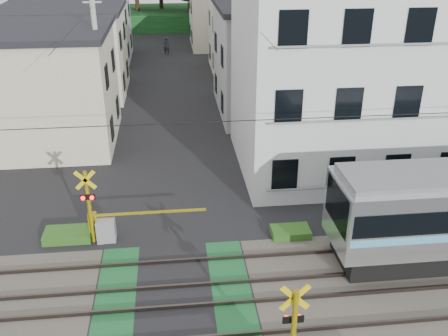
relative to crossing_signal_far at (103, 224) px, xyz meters
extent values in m
plane|color=black|center=(2.59, -3.65, -0.71)|extent=(120.00, 120.00, 0.00)
cube|color=#47423A|center=(2.59, -3.65, -0.71)|extent=(120.00, 6.00, 0.00)
cube|color=black|center=(2.59, -3.65, -0.71)|extent=(5.20, 120.00, 0.00)
cube|color=#145126|center=(0.69, -3.65, -0.70)|extent=(1.30, 6.00, 0.00)
cube|color=#145126|center=(4.49, -3.65, -0.70)|extent=(1.30, 6.00, 0.00)
cube|color=#3F3833|center=(2.59, -4.15, -0.64)|extent=(120.00, 0.08, 0.14)
cube|color=#3F3833|center=(2.59, -3.15, -0.64)|extent=(120.00, 0.08, 0.14)
cube|color=#3F3833|center=(2.59, -1.75, -0.64)|extent=(120.00, 0.08, 0.14)
cube|color=black|center=(10.71, -2.45, -0.43)|extent=(2.26, 2.07, 0.56)
cube|color=black|center=(8.22, -2.45, 1.73)|extent=(0.10, 2.27, 1.47)
cube|color=yellow|center=(5.59, -7.15, 1.99)|extent=(0.77, 0.05, 0.77)
cube|color=yellow|center=(5.59, -7.15, 1.99)|extent=(0.77, 0.05, 0.77)
cube|color=black|center=(5.59, -7.15, 1.29)|extent=(0.55, 0.05, 0.20)
sphere|color=#FF0C07|center=(5.43, -7.09, 1.29)|extent=(0.16, 0.16, 0.16)
sphere|color=#FF0C07|center=(5.75, -7.09, 1.29)|extent=(0.16, 0.16, 0.16)
cylinder|color=yellow|center=(-0.41, -0.05, 0.79)|extent=(0.14, 0.14, 3.00)
cube|color=yellow|center=(-0.41, -0.15, 1.99)|extent=(0.77, 0.05, 0.77)
cube|color=yellow|center=(-0.41, -0.15, 1.99)|extent=(0.77, 0.05, 0.77)
cube|color=black|center=(-0.41, -0.15, 1.29)|extent=(0.55, 0.05, 0.20)
sphere|color=#FF0C07|center=(-0.57, -0.21, 1.29)|extent=(0.16, 0.16, 0.16)
sphere|color=#FF0C07|center=(-0.25, -0.21, 1.29)|extent=(0.16, 0.16, 0.16)
cube|color=gray|center=(0.09, -0.05, -0.26)|extent=(0.70, 0.50, 0.90)
cube|color=yellow|center=(-0.41, 0.20, -0.16)|extent=(0.30, 0.30, 1.10)
cube|color=yellow|center=(1.84, 0.20, 0.29)|extent=(4.20, 0.08, 0.08)
cube|color=silver|center=(11.09, 5.85, 3.79)|extent=(10.00, 8.00, 9.00)
cube|color=black|center=(7.39, 1.82, 0.79)|extent=(1.10, 0.06, 1.40)
cube|color=black|center=(9.84, 1.82, 0.79)|extent=(1.10, 0.06, 1.40)
cube|color=black|center=(12.29, 1.82, 0.79)|extent=(1.10, 0.06, 1.40)
cube|color=gray|center=(11.09, 1.60, 0.19)|extent=(9.00, 0.06, 0.08)
cube|color=black|center=(7.39, 1.82, 3.79)|extent=(1.10, 0.06, 1.40)
cube|color=black|center=(9.84, 1.82, 3.79)|extent=(1.10, 0.06, 1.40)
cube|color=black|center=(12.29, 1.82, 3.79)|extent=(1.10, 0.06, 1.40)
cube|color=gray|center=(11.09, 1.60, 3.19)|extent=(9.00, 0.06, 0.08)
cube|color=black|center=(7.39, 1.82, 6.79)|extent=(1.10, 0.06, 1.40)
cube|color=black|center=(9.84, 1.82, 6.79)|extent=(1.10, 0.06, 1.40)
cube|color=black|center=(12.29, 1.82, 6.79)|extent=(1.10, 0.06, 1.40)
cube|color=gray|center=(11.09, 1.60, 6.19)|extent=(9.00, 0.06, 0.08)
cube|color=beige|center=(-3.91, 10.35, 2.29)|extent=(7.00, 7.00, 6.00)
cube|color=black|center=(-3.91, 10.35, 5.44)|extent=(7.35, 7.35, 0.30)
cube|color=black|center=(-0.38, 8.60, 0.59)|extent=(0.06, 1.00, 1.20)
cube|color=black|center=(-0.38, 12.10, 0.59)|extent=(0.06, 1.00, 1.20)
cube|color=black|center=(-0.38, 8.60, 3.39)|extent=(0.06, 1.00, 1.20)
cube|color=black|center=(-0.38, 12.10, 3.39)|extent=(0.06, 1.00, 1.20)
cube|color=#A4A7A9|center=(9.39, 14.35, 2.54)|extent=(7.00, 8.00, 6.50)
cube|color=black|center=(9.39, 14.35, 5.94)|extent=(7.35, 8.40, 0.30)
cube|color=black|center=(5.86, 12.35, 0.59)|extent=(0.06, 1.00, 1.20)
cube|color=black|center=(5.86, 16.35, 0.59)|extent=(0.06, 1.00, 1.20)
cube|color=black|center=(5.86, 12.35, 3.39)|extent=(0.06, 1.00, 1.20)
cube|color=black|center=(5.86, 16.35, 3.39)|extent=(0.06, 1.00, 1.20)
cube|color=beige|center=(-4.41, 19.35, 2.19)|extent=(8.00, 7.00, 5.80)
cube|color=black|center=(-4.41, 19.35, 5.24)|extent=(8.40, 7.35, 0.30)
cube|color=black|center=(-0.38, 17.60, 0.59)|extent=(0.06, 1.00, 1.20)
cube|color=black|center=(-0.38, 21.10, 0.59)|extent=(0.06, 1.00, 1.20)
cube|color=black|center=(-0.38, 17.60, 3.39)|extent=(0.06, 1.00, 1.20)
cube|color=black|center=(-0.38, 21.10, 3.39)|extent=(0.06, 1.00, 1.20)
cube|color=beige|center=(9.79, 24.35, 2.39)|extent=(7.00, 7.00, 6.20)
cube|color=black|center=(6.26, 22.60, 0.59)|extent=(0.06, 1.00, 1.20)
cube|color=black|center=(6.26, 26.10, 0.59)|extent=(0.06, 1.00, 1.20)
cube|color=black|center=(6.26, 22.60, 3.39)|extent=(0.06, 1.00, 1.20)
cube|color=black|center=(6.26, 26.10, 3.39)|extent=(0.06, 1.00, 1.20)
cube|color=#A4A7A9|center=(-4.21, 29.35, 2.29)|extent=(7.00, 8.00, 6.00)
cube|color=black|center=(-0.68, 27.35, 0.59)|extent=(0.06, 1.00, 1.20)
cube|color=black|center=(-0.68, 31.35, 0.59)|extent=(0.06, 1.00, 1.20)
cube|color=black|center=(-0.68, 27.35, 3.39)|extent=(0.06, 1.00, 1.20)
cube|color=black|center=(-0.68, 31.35, 3.39)|extent=(0.06, 1.00, 1.20)
cube|color=beige|center=(9.09, 34.35, 2.49)|extent=(8.00, 7.00, 6.40)
cube|color=black|center=(5.06, 32.60, 0.59)|extent=(0.06, 1.00, 1.20)
cube|color=black|center=(5.06, 36.10, 0.59)|extent=(0.06, 1.00, 1.20)
cube|color=black|center=(5.06, 32.60, 3.39)|extent=(0.06, 1.00, 1.20)
cube|color=black|center=(5.06, 36.10, 3.39)|extent=(0.06, 1.00, 1.20)
cube|color=#194B1E|center=(2.59, 46.35, 0.29)|extent=(40.00, 10.00, 2.00)
cylinder|color=#332114|center=(-11.96, 42.41, 1.58)|extent=(0.50, 0.50, 4.59)
cylinder|color=#332114|center=(-9.40, 45.99, 1.80)|extent=(0.50, 0.50, 5.02)
cylinder|color=#332114|center=(-5.28, 45.09, 1.32)|extent=(0.50, 0.50, 4.07)
cylinder|color=#332114|center=(-2.51, 45.35, 2.17)|extent=(0.50, 0.50, 5.76)
cylinder|color=#332114|center=(-0.66, 45.30, 2.14)|extent=(0.50, 0.50, 5.70)
cylinder|color=#332114|center=(2.13, 46.79, 2.20)|extent=(0.50, 0.50, 5.82)
cylinder|color=#332114|center=(5.42, 43.75, 1.91)|extent=(0.50, 0.50, 5.25)
cylinder|color=#332114|center=(7.90, 43.73, 1.55)|extent=(0.50, 0.50, 4.53)
cylinder|color=#332114|center=(10.51, 44.10, 1.41)|extent=(0.50, 0.50, 4.25)
cylinder|color=#332114|center=(13.48, 46.38, 1.52)|extent=(0.50, 0.50, 4.45)
cylinder|color=#332114|center=(17.17, 47.13, 1.86)|extent=(0.50, 0.50, 5.14)
cube|color=black|center=(8.59, -2.45, 4.89)|extent=(60.00, 0.02, 0.02)
cylinder|color=#A5A5A0|center=(-0.81, 9.35, 3.29)|extent=(0.26, 0.26, 8.00)
cube|color=#A5A5A0|center=(-0.81, 9.35, 6.89)|extent=(0.90, 0.08, 0.08)
cylinder|color=#A5A5A0|center=(6.19, 18.35, 3.29)|extent=(0.26, 0.26, 8.00)
cylinder|color=#A5A5A0|center=(-0.81, 30.35, 3.29)|extent=(0.26, 0.26, 8.00)
imported|color=#2B2E35|center=(2.58, 31.08, 0.11)|extent=(0.68, 0.53, 1.65)
cube|color=#2D5E1E|center=(-1.41, 0.25, -0.53)|extent=(1.80, 1.00, 0.36)
cube|color=#2D5E1E|center=(7.19, -0.45, -0.56)|extent=(1.50, 0.90, 0.30)
camera|label=1|loc=(2.81, -16.51, 10.17)|focal=40.00mm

